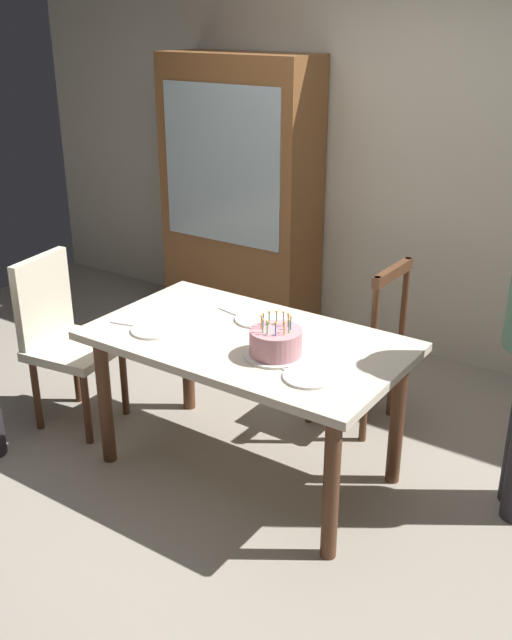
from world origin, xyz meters
name	(u,v)px	position (x,y,z in m)	size (l,w,h in m)	color
ground	(248,469)	(0.00, 0.00, 0.00)	(6.40, 6.40, 0.00)	#9E9384
back_wall	(413,156)	(0.00, 1.85, 1.30)	(6.40, 0.10, 2.60)	beige
dining_table	(247,356)	(0.00, 0.00, 0.64)	(1.49, 0.86, 0.74)	beige
birthday_cake	(276,343)	(0.22, -0.09, 0.80)	(0.28, 0.28, 0.19)	silver
plate_near_celebrant	(154,330)	(-0.41, -0.19, 0.75)	(0.22, 0.22, 0.01)	white
plate_far_side	(257,319)	(-0.07, 0.19, 0.75)	(0.22, 0.22, 0.01)	white
plate_near_guest	(309,377)	(0.45, -0.19, 0.75)	(0.22, 0.22, 0.01)	white
fork_near_celebrant	(127,324)	(-0.57, -0.21, 0.74)	(0.18, 0.02, 0.01)	silver
fork_far_side	(231,313)	(-0.23, 0.20, 0.74)	(0.18, 0.02, 0.01)	silver
fork_near_guest	(278,367)	(0.29, -0.18, 0.74)	(0.18, 0.02, 0.01)	silver
chair_spindle_back	(358,346)	(0.22, 0.75, 0.46)	(0.45, 0.45, 0.95)	#56331E
chair_upholstered	(62,332)	(-1.13, -0.14, 0.53)	(0.50, 0.50, 0.95)	beige
china_cabinet	(240,196)	(-1.14, 1.56, 0.95)	(1.10, 0.45, 1.90)	brown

